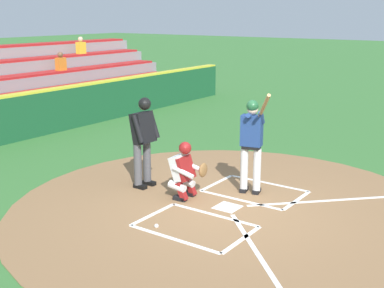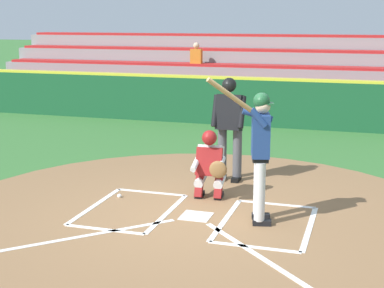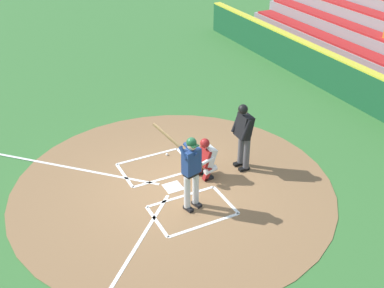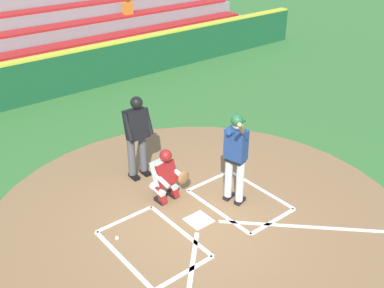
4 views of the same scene
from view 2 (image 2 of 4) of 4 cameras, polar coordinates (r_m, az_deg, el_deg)
The scene contains 9 objects.
ground_plane at distance 8.51m, azimuth 0.40°, elevation -7.28°, with size 120.00×120.00×0.00m, color #387033.
dirt_circle at distance 8.51m, azimuth 0.40°, elevation -7.24°, with size 8.00×8.00×0.01m, color olive.
home_plate_and_chalk at distance 7.72m, azimuth -1.52°, elevation -9.28°, with size 7.93×4.91×0.01m.
batter at distance 8.02m, azimuth 6.76°, elevation -0.41°, with size 0.83×0.89×2.13m.
catcher at distance 9.21m, azimuth 1.82°, elevation -1.91°, with size 0.62×0.61×1.13m.
plate_umpire at distance 10.10m, azimuth 3.75°, elevation 2.19°, with size 0.59×0.42×1.86m.
baseball at distance 9.43m, azimuth -7.24°, elevation -5.15°, with size 0.07×0.07×0.07m, color white.
backstop_wall at distance 15.50m, azimuth 8.49°, elevation 4.08°, with size 22.00×0.36×1.31m.
bleacher_stand at distance 18.68m, azimuth 10.09°, elevation 6.06°, with size 20.00×4.25×2.55m.
Camera 2 is at (-2.32, 7.66, 2.87)m, focal length 53.58 mm.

